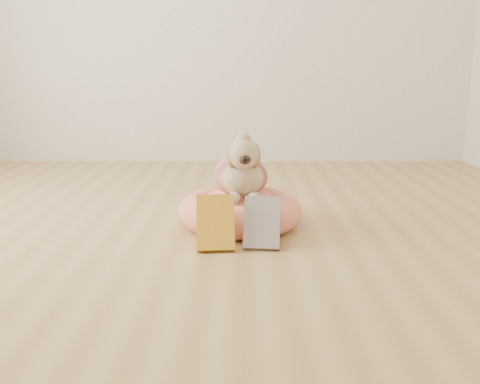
{
  "coord_description": "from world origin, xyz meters",
  "views": [
    {
      "loc": [
        0.27,
        -1.87,
        0.7
      ],
      "look_at": [
        0.27,
        0.43,
        0.17
      ],
      "focal_mm": 40.0,
      "sensor_mm": 36.0,
      "label": 1
    }
  ],
  "objects_px": {
    "book_yellow": "(215,223)",
    "dog": "(242,162)",
    "book_white": "(262,223)",
    "pet_bed": "(240,211)"
  },
  "relations": [
    {
      "from": "pet_bed",
      "to": "dog",
      "type": "relative_size",
      "value": 1.36
    },
    {
      "from": "pet_bed",
      "to": "dog",
      "type": "distance_m",
      "value": 0.23
    },
    {
      "from": "book_white",
      "to": "book_yellow",
      "type": "bearing_deg",
      "value": -165.67
    },
    {
      "from": "book_yellow",
      "to": "dog",
      "type": "bearing_deg",
      "value": 67.74
    },
    {
      "from": "pet_bed",
      "to": "book_yellow",
      "type": "relative_size",
      "value": 2.47
    },
    {
      "from": "book_yellow",
      "to": "book_white",
      "type": "distance_m",
      "value": 0.19
    },
    {
      "from": "dog",
      "to": "book_yellow",
      "type": "bearing_deg",
      "value": -112.57
    },
    {
      "from": "dog",
      "to": "book_white",
      "type": "distance_m",
      "value": 0.36
    },
    {
      "from": "dog",
      "to": "pet_bed",
      "type": "bearing_deg",
      "value": -168.25
    },
    {
      "from": "dog",
      "to": "book_white",
      "type": "bearing_deg",
      "value": -78.33
    }
  ]
}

